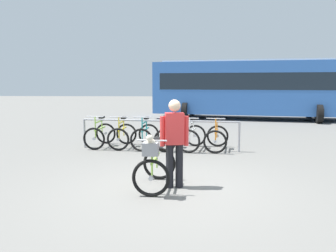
{
  "coord_description": "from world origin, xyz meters",
  "views": [
    {
      "loc": [
        0.17,
        -5.89,
        1.95
      ],
      "look_at": [
        -0.18,
        1.22,
        1.0
      ],
      "focal_mm": 35.1,
      "sensor_mm": 36.0,
      "label": 1
    }
  ],
  "objects_px": {
    "racked_bike_white": "(192,137)",
    "bus_distant": "(249,86)",
    "racked_bike_red": "(168,136)",
    "racked_bike_yellow": "(122,135)",
    "person_with_featured_bike": "(174,139)",
    "racked_bike_orange": "(216,138)",
    "racked_bike_teal": "(145,136)",
    "racked_bike_lime": "(100,135)",
    "featured_bicycle": "(154,164)"
  },
  "relations": [
    {
      "from": "racked_bike_red",
      "to": "racked_bike_orange",
      "type": "relative_size",
      "value": 1.0
    },
    {
      "from": "racked_bike_red",
      "to": "person_with_featured_bike",
      "type": "xyz_separation_m",
      "value": [
        0.28,
        -3.59,
        0.54
      ]
    },
    {
      "from": "racked_bike_lime",
      "to": "racked_bike_red",
      "type": "bearing_deg",
      "value": -5.5
    },
    {
      "from": "racked_bike_teal",
      "to": "racked_bike_red",
      "type": "height_order",
      "value": "same"
    },
    {
      "from": "racked_bike_white",
      "to": "racked_bike_orange",
      "type": "bearing_deg",
      "value": -5.5
    },
    {
      "from": "racked_bike_white",
      "to": "featured_bicycle",
      "type": "xyz_separation_m",
      "value": [
        -0.78,
        -3.68,
        0.12
      ]
    },
    {
      "from": "racked_bike_yellow",
      "to": "person_with_featured_bike",
      "type": "bearing_deg",
      "value": -65.8
    },
    {
      "from": "racked_bike_white",
      "to": "bus_distant",
      "type": "xyz_separation_m",
      "value": [
        3.23,
        8.25,
        1.37
      ]
    },
    {
      "from": "racked_bike_red",
      "to": "racked_bike_white",
      "type": "height_order",
      "value": "same"
    },
    {
      "from": "racked_bike_white",
      "to": "racked_bike_red",
      "type": "bearing_deg",
      "value": 174.5
    },
    {
      "from": "racked_bike_white",
      "to": "featured_bicycle",
      "type": "bearing_deg",
      "value": -101.93
    },
    {
      "from": "racked_bike_red",
      "to": "racked_bike_orange",
      "type": "bearing_deg",
      "value": -5.5
    },
    {
      "from": "racked_bike_red",
      "to": "racked_bike_white",
      "type": "distance_m",
      "value": 0.7
    },
    {
      "from": "racked_bike_yellow",
      "to": "racked_bike_white",
      "type": "height_order",
      "value": "same"
    },
    {
      "from": "bus_distant",
      "to": "racked_bike_lime",
      "type": "bearing_deg",
      "value": -127.0
    },
    {
      "from": "racked_bike_lime",
      "to": "bus_distant",
      "type": "distance_m",
      "value": 10.09
    },
    {
      "from": "racked_bike_teal",
      "to": "racked_bike_red",
      "type": "relative_size",
      "value": 0.98
    },
    {
      "from": "racked_bike_yellow",
      "to": "racked_bike_red",
      "type": "xyz_separation_m",
      "value": [
        1.39,
        -0.13,
        0.0
      ]
    },
    {
      "from": "racked_bike_orange",
      "to": "featured_bicycle",
      "type": "height_order",
      "value": "featured_bicycle"
    },
    {
      "from": "racked_bike_lime",
      "to": "racked_bike_orange",
      "type": "distance_m",
      "value": 3.5
    },
    {
      "from": "racked_bike_yellow",
      "to": "racked_bike_red",
      "type": "height_order",
      "value": "same"
    },
    {
      "from": "racked_bike_lime",
      "to": "person_with_featured_bike",
      "type": "height_order",
      "value": "person_with_featured_bike"
    },
    {
      "from": "featured_bicycle",
      "to": "racked_bike_red",
      "type": "bearing_deg",
      "value": 88.77
    },
    {
      "from": "racked_bike_lime",
      "to": "racked_bike_teal",
      "type": "relative_size",
      "value": 0.98
    },
    {
      "from": "racked_bike_lime",
      "to": "person_with_featured_bike",
      "type": "distance_m",
      "value": 4.5
    },
    {
      "from": "racked_bike_teal",
      "to": "racked_bike_orange",
      "type": "height_order",
      "value": "same"
    },
    {
      "from": "featured_bicycle",
      "to": "racked_bike_yellow",
      "type": "bearing_deg",
      "value": 108.72
    },
    {
      "from": "racked_bike_white",
      "to": "racked_bike_orange",
      "type": "relative_size",
      "value": 1.03
    },
    {
      "from": "racked_bike_yellow",
      "to": "racked_bike_white",
      "type": "relative_size",
      "value": 0.91
    },
    {
      "from": "racked_bike_yellow",
      "to": "racked_bike_white",
      "type": "xyz_separation_m",
      "value": [
        2.09,
        -0.2,
        0.0
      ]
    },
    {
      "from": "racked_bike_red",
      "to": "bus_distant",
      "type": "xyz_separation_m",
      "value": [
        3.92,
        8.18,
        1.37
      ]
    },
    {
      "from": "racked_bike_orange",
      "to": "racked_bike_yellow",
      "type": "bearing_deg",
      "value": 174.5
    },
    {
      "from": "racked_bike_white",
      "to": "person_with_featured_bike",
      "type": "distance_m",
      "value": 3.59
    },
    {
      "from": "racked_bike_yellow",
      "to": "racked_bike_orange",
      "type": "bearing_deg",
      "value": -5.5
    },
    {
      "from": "racked_bike_teal",
      "to": "person_with_featured_bike",
      "type": "bearing_deg",
      "value": -75.04
    },
    {
      "from": "featured_bicycle",
      "to": "person_with_featured_bike",
      "type": "xyz_separation_m",
      "value": [
        0.36,
        0.15,
        0.42
      ]
    },
    {
      "from": "racked_bike_yellow",
      "to": "person_with_featured_bike",
      "type": "height_order",
      "value": "person_with_featured_bike"
    },
    {
      "from": "racked_bike_lime",
      "to": "featured_bicycle",
      "type": "distance_m",
      "value": 4.43
    },
    {
      "from": "racked_bike_yellow",
      "to": "racked_bike_teal",
      "type": "xyz_separation_m",
      "value": [
        0.7,
        -0.07,
        0.0
      ]
    },
    {
      "from": "racked_bike_white",
      "to": "bus_distant",
      "type": "distance_m",
      "value": 8.96
    },
    {
      "from": "racked_bike_teal",
      "to": "featured_bicycle",
      "type": "relative_size",
      "value": 0.96
    },
    {
      "from": "person_with_featured_bike",
      "to": "bus_distant",
      "type": "distance_m",
      "value": 12.35
    },
    {
      "from": "racked_bike_red",
      "to": "racked_bike_white",
      "type": "bearing_deg",
      "value": -5.5
    },
    {
      "from": "racked_bike_teal",
      "to": "bus_distant",
      "type": "distance_m",
      "value": 9.44
    },
    {
      "from": "racked_bike_red",
      "to": "bus_distant",
      "type": "relative_size",
      "value": 0.12
    },
    {
      "from": "racked_bike_lime",
      "to": "racked_bike_white",
      "type": "xyz_separation_m",
      "value": [
        2.79,
        -0.27,
        0.0
      ]
    },
    {
      "from": "featured_bicycle",
      "to": "person_with_featured_bike",
      "type": "height_order",
      "value": "person_with_featured_bike"
    },
    {
      "from": "person_with_featured_bike",
      "to": "racked_bike_white",
      "type": "bearing_deg",
      "value": 83.26
    },
    {
      "from": "racked_bike_red",
      "to": "racked_bike_orange",
      "type": "height_order",
      "value": "same"
    },
    {
      "from": "racked_bike_lime",
      "to": "featured_bicycle",
      "type": "height_order",
      "value": "featured_bicycle"
    }
  ]
}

